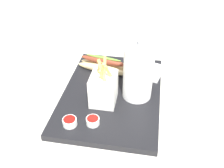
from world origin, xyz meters
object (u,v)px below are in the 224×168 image
object	(u,v)px
ketchup_cup_1	(93,121)
napkin_stack	(144,70)
soda_cup	(138,73)
hot_dog_1	(104,65)
fries_basket	(104,89)
ketchup_cup_2	(70,122)

from	to	relation	value
ketchup_cup_1	napkin_stack	world-z (taller)	ketchup_cup_1
soda_cup	hot_dog_1	distance (m)	0.19
fries_basket	soda_cup	bearing A→B (deg)	-64.77
soda_cup	napkin_stack	world-z (taller)	soda_cup
soda_cup	ketchup_cup_2	bearing A→B (deg)	133.59
ketchup_cup_1	napkin_stack	bearing A→B (deg)	-22.47
soda_cup	hot_dog_1	bearing A→B (deg)	47.44
hot_dog_1	napkin_stack	bearing A→B (deg)	-80.60
soda_cup	napkin_stack	xyz separation A→B (m)	(0.15, -0.01, -0.08)
fries_basket	ketchup_cup_2	size ratio (longest dim) A/B	4.15
soda_cup	ketchup_cup_1	bearing A→B (deg)	143.71
soda_cup	hot_dog_1	xyz separation A→B (m)	(0.12, 0.13, -0.06)
hot_dog_1	ketchup_cup_1	world-z (taller)	hot_dog_1
napkin_stack	fries_basket	bearing A→B (deg)	149.98
soda_cup	ketchup_cup_1	size ratio (longest dim) A/B	6.57
fries_basket	ketchup_cup_1	size ratio (longest dim) A/B	4.36
hot_dog_1	napkin_stack	distance (m)	0.15
napkin_stack	ketchup_cup_2	bearing A→B (deg)	149.19
soda_cup	napkin_stack	size ratio (longest dim) A/B	1.91
ketchup_cup_2	napkin_stack	xyz separation A→B (m)	(0.31, -0.18, -0.01)
hot_dog_1	ketchup_cup_2	distance (m)	0.29
fries_basket	hot_dog_1	bearing A→B (deg)	11.44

